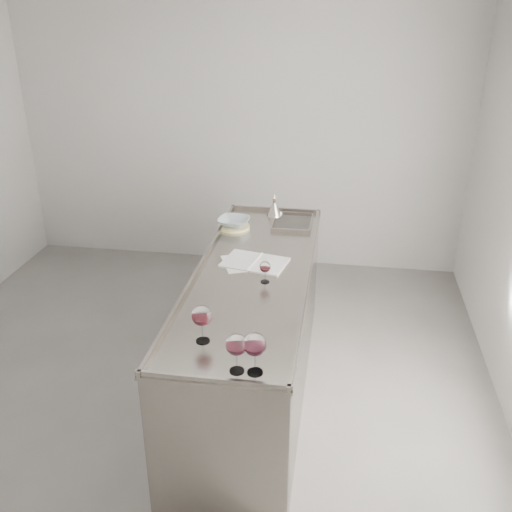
% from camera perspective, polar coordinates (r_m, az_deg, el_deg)
% --- Properties ---
extents(room_shell, '(4.54, 5.04, 2.84)m').
position_cam_1_polar(room_shell, '(3.44, -9.41, 3.56)').
color(room_shell, '#575451').
rests_on(room_shell, ground).
extents(counter, '(0.77, 2.42, 0.97)m').
position_cam_1_polar(counter, '(4.02, -0.30, -7.66)').
color(counter, gray).
rests_on(counter, ground).
extents(wine_glass_left, '(0.11, 0.11, 0.21)m').
position_cam_1_polar(wine_glass_left, '(3.01, -5.44, -6.06)').
color(wine_glass_left, white).
rests_on(wine_glass_left, counter).
extents(wine_glass_middle, '(0.11, 0.11, 0.21)m').
position_cam_1_polar(wine_glass_middle, '(2.78, -1.97, -8.96)').
color(wine_glass_middle, white).
rests_on(wine_glass_middle, counter).
extents(wine_glass_right, '(0.11, 0.11, 0.22)m').
position_cam_1_polar(wine_glass_right, '(2.76, -0.11, -8.94)').
color(wine_glass_right, white).
rests_on(wine_glass_right, counter).
extents(wine_glass_small, '(0.07, 0.07, 0.15)m').
position_cam_1_polar(wine_glass_small, '(3.62, 0.91, -1.17)').
color(wine_glass_small, white).
rests_on(wine_glass_small, counter).
extents(notebook, '(0.48, 0.38, 0.02)m').
position_cam_1_polar(notebook, '(3.92, -0.13, -0.63)').
color(notebook, silver).
rests_on(notebook, counter).
extents(loose_paper_top, '(0.30, 0.35, 0.00)m').
position_cam_1_polar(loose_paper_top, '(3.92, -1.71, -0.71)').
color(loose_paper_top, silver).
rests_on(loose_paper_top, counter).
extents(trivet, '(0.27, 0.27, 0.02)m').
position_cam_1_polar(trivet, '(4.51, -2.22, 2.96)').
color(trivet, '#D0C786').
rests_on(trivet, counter).
extents(ceramic_bowl, '(0.27, 0.27, 0.06)m').
position_cam_1_polar(ceramic_bowl, '(4.50, -2.23, 3.43)').
color(ceramic_bowl, '#92A3A9').
rests_on(ceramic_bowl, trivet).
extents(wine_funnel, '(0.13, 0.13, 0.19)m').
position_cam_1_polar(wine_funnel, '(4.74, 1.84, 4.71)').
color(wine_funnel, gray).
rests_on(wine_funnel, counter).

